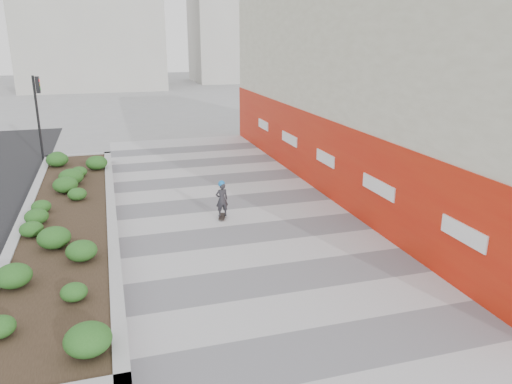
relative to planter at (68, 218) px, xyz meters
The scene contains 8 objects.
ground 8.91m from the planter, 51.84° to the right, with size 160.00×160.00×0.00m, color gray.
walkway 6.81m from the planter, 36.03° to the right, with size 8.00×36.00×0.01m, color #A8A8AD.
building 13.12m from the planter, ahead, with size 6.04×24.08×8.00m.
planter is the anchor object (origin of this frame).
traffic_signal_near 10.90m from the planter, 99.35° to the left, with size 0.33×0.28×4.20m.
distant_bldg_north_l 48.95m from the planter, 89.40° to the left, with size 16.00×12.00×20.00m, color #ADAAA3.
manhole_cover 7.22m from the planter, 33.69° to the right, with size 0.44×0.44×0.01m, color #595654.
skateboarder 5.03m from the planter, ahead, with size 0.47×0.75×1.36m.
Camera 1 is at (-4.02, -9.22, 6.02)m, focal length 35.00 mm.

